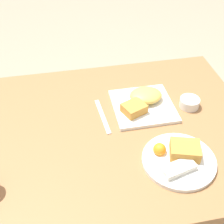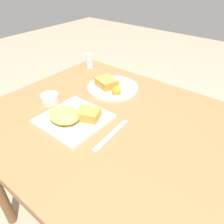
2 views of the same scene
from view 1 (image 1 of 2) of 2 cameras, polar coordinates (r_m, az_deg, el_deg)
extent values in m
cube|color=olive|center=(1.18, 0.40, -3.55)|extent=(1.07, 0.84, 0.04)
cylinder|color=brown|center=(1.80, 13.06, -1.82)|extent=(0.05, 0.05, 0.70)
cylinder|color=brown|center=(1.71, -18.19, -5.99)|extent=(0.05, 0.05, 0.70)
cube|color=white|center=(1.25, 5.69, 1.10)|extent=(0.24, 0.24, 0.01)
ellipsoid|color=#E5BC51|center=(1.26, 6.20, 3.05)|extent=(0.13, 0.11, 0.04)
cube|color=#C68938|center=(1.20, 4.04, 0.67)|extent=(0.10, 0.10, 0.04)
cylinder|color=white|center=(1.07, 12.12, -8.67)|extent=(0.25, 0.25, 0.01)
cube|color=#C68938|center=(1.07, 13.20, -6.77)|extent=(0.12, 0.10, 0.04)
cube|color=beige|center=(1.03, 12.12, -10.01)|extent=(0.12, 0.07, 0.02)
sphere|color=orange|center=(1.06, 8.69, -6.77)|extent=(0.04, 0.04, 0.04)
cylinder|color=white|center=(1.28, 13.98, 1.65)|extent=(0.08, 0.08, 0.04)
cylinder|color=#D1B775|center=(1.27, 14.10, 2.24)|extent=(0.06, 0.06, 0.00)
cube|color=silver|center=(1.21, -1.74, -0.76)|extent=(0.03, 0.20, 0.00)
camera|label=2|loc=(1.41, -23.07, 26.27)|focal=35.00mm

